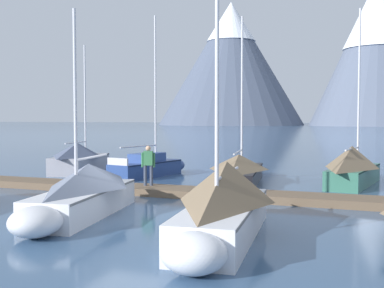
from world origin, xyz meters
TOP-DOWN VIEW (x-y plane):
  - ground_plane at (0.00, 0.00)m, footprint 700.00×700.00m
  - mountain_west_summit at (-61.86, 214.72)m, footprint 70.33×70.33m
  - mountain_central_massif at (5.10, 211.10)m, footprint 57.52×57.52m
  - dock at (0.00, 4.00)m, footprint 20.08×1.97m
  - sailboat_nearest_berth at (-8.50, 10.00)m, footprint 2.90×6.28m
  - sailboat_mid_dock_port at (-3.90, 9.74)m, footprint 2.41×5.89m
  - sailboat_mid_dock_starboard at (-1.00, -1.12)m, footprint 2.73×6.74m
  - sailboat_far_berth at (1.43, 8.83)m, footprint 2.89×7.29m
  - sailboat_outer_slip at (4.11, -2.18)m, footprint 2.41×6.84m
  - sailboat_end_of_dock at (6.70, 9.98)m, footprint 2.45×6.78m
  - person_on_dock at (-1.29, 4.22)m, footprint 0.57×0.33m

SIDE VIEW (x-z plane):
  - ground_plane at x=0.00m, z-range 0.00..0.00m
  - dock at x=0.00m, z-range -0.01..0.29m
  - sailboat_mid_dock_port at x=-3.90m, z-range -3.85..4.92m
  - sailboat_far_berth at x=1.43m, z-range -3.42..4.78m
  - sailboat_mid_dock_starboard at x=-1.00m, z-range -2.48..4.03m
  - sailboat_nearest_berth at x=-8.50m, z-range -2.93..4.54m
  - sailboat_end_of_dock at x=6.70m, z-range -3.32..5.08m
  - sailboat_outer_slip at x=4.11m, z-range -3.62..5.52m
  - person_on_dock at x=-1.29m, z-range 0.42..2.11m
  - mountain_west_summit at x=-61.86m, z-range 0.69..60.13m
  - mountain_central_massif at x=5.10m, z-range 1.89..66.64m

